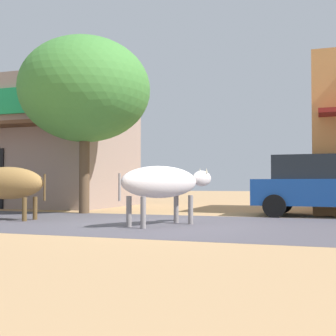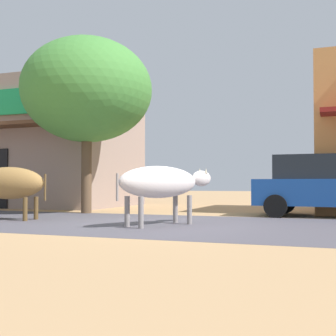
# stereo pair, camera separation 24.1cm
# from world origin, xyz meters

# --- Properties ---
(ground) EXTENTS (80.00, 80.00, 0.00)m
(ground) POSITION_xyz_m (0.00, 0.00, 0.00)
(ground) COLOR tan
(asphalt_road) EXTENTS (72.00, 5.27, 0.00)m
(asphalt_road) POSITION_xyz_m (0.00, 0.00, 0.00)
(asphalt_road) COLOR #4D4952
(asphalt_road) RESTS_ON ground
(storefront_left_cafe) EXTENTS (8.36, 5.64, 4.79)m
(storefront_left_cafe) POSITION_xyz_m (-7.85, 5.99, 2.40)
(storefront_left_cafe) COLOR gray
(storefront_left_cafe) RESTS_ON ground
(roadside_tree) EXTENTS (3.91, 3.91, 5.25)m
(roadside_tree) POSITION_xyz_m (-3.09, 2.56, 3.67)
(roadside_tree) COLOR brown
(roadside_tree) RESTS_ON ground
(parked_hatchback_car) EXTENTS (3.65, 2.09, 1.64)m
(parked_hatchback_car) POSITION_xyz_m (3.54, 3.57, 0.84)
(parked_hatchback_car) COLOR #18479A
(parked_hatchback_car) RESTS_ON ground
(cow_near_brown) EXTENTS (2.51, 0.84, 1.29)m
(cow_near_brown) POSITION_xyz_m (-3.69, -0.22, 0.89)
(cow_near_brown) COLOR olive
(cow_near_brown) RESTS_ON ground
(cow_far_dark) EXTENTS (1.62, 2.53, 1.26)m
(cow_far_dark) POSITION_xyz_m (0.42, -0.29, 0.90)
(cow_far_dark) COLOR silver
(cow_far_dark) RESTS_ON ground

